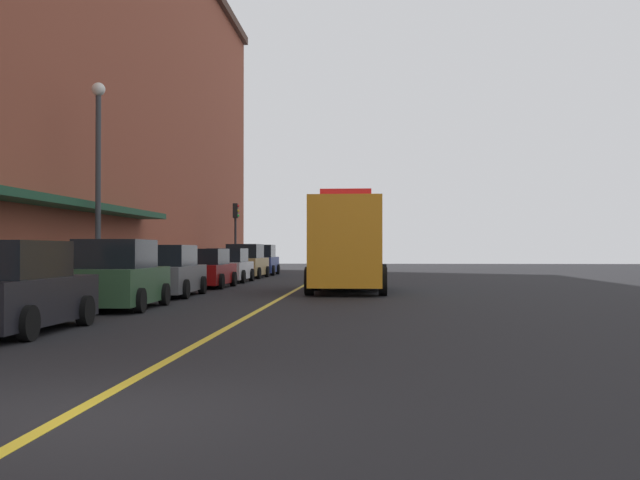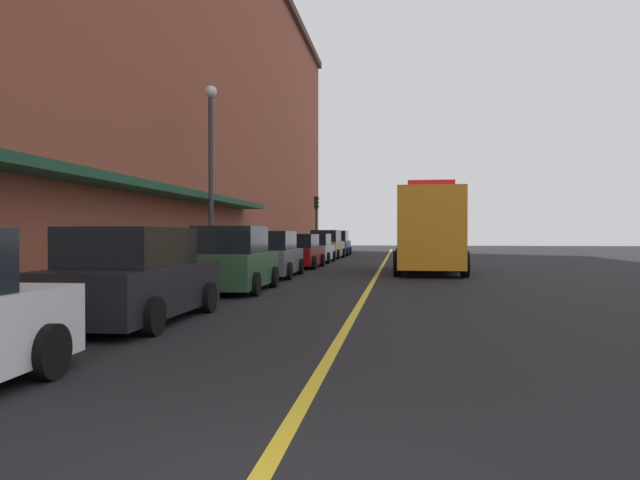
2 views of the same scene
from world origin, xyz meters
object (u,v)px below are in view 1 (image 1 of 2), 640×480
Objects in this scene: parked_car_1 at (10,290)px; utility_truck at (349,245)px; parked_car_3 at (168,272)px; parked_car_4 at (206,269)px; parked_car_2 at (118,277)px; parked_car_5 at (228,266)px; parking_meter_1 at (140,265)px; traffic_light_near at (236,224)px; parked_car_6 at (246,262)px; parking_meter_0 at (176,262)px; parked_car_7 at (261,261)px; street_lamp_left at (98,164)px.

parked_car_1 is 0.58× the size of utility_truck.
parked_car_4 is (0.03, 6.04, -0.05)m from parked_car_3.
parked_car_5 is (-0.12, 17.24, -0.09)m from parked_car_2.
parked_car_4 reaches higher than parking_meter_1.
parked_car_5 is 9.92m from traffic_light_near.
parked_car_6 is 10.84m from parking_meter_0.
utility_truck is at bearing -141.75° from parked_car_5.
street_lamp_left is (-2.01, -24.04, 3.52)m from parked_car_7.
parked_car_3 is at bearing -42.42° from parking_meter_1.
parked_car_3 is (-0.12, 5.73, -0.05)m from parked_car_2.
parked_car_1 reaches higher than parked_car_3.
parked_car_7 is at bearing -0.57° from parked_car_1.
utility_truck is (6.11, -2.45, 1.00)m from parked_car_4.
parked_car_6 is at bearing 83.07° from parking_meter_0.
utility_truck is at bearing -162.33° from parked_car_7.
parking_meter_0 is at bearing 90.00° from parking_meter_1.
traffic_light_near is at bearing 1.51° from parked_car_2.
street_lamp_left reaches higher than parked_car_7.
parked_car_2 is 11.12m from utility_truck.
parked_car_1 is at bearing 178.40° from parked_car_3.
parked_car_7 is (0.10, 5.39, -0.00)m from parked_car_6.
parked_car_2 reaches higher than parked_car_4.
parked_car_7 reaches higher than parking_meter_0.
parked_car_7 is at bearing 85.22° from street_lamp_left.
parked_car_4 is 5.48m from parked_car_5.
parked_car_3 is at bearing -58.73° from utility_truck.
parked_car_5 is at bearing -0.50° from parked_car_1.
parked_car_5 reaches higher than parking_meter_1.
parked_car_6 is (-0.04, 28.98, 0.06)m from parked_car_1.
parked_car_4 is at bearing -0.62° from parked_car_1.
parked_car_3 is 7.17m from utility_truck.
utility_truck is 5.92× the size of parking_meter_1.
parking_meter_1 is at bearing 165.12° from parked_car_4.
parked_car_1 is 1.09× the size of parked_car_5.
parked_car_5 is at bearing 179.69° from parked_car_7.
parked_car_5 reaches higher than parked_car_4.
traffic_light_near is (-1.33, 15.03, 2.38)m from parked_car_4.
parked_car_5 is at bearing 81.37° from street_lamp_left.
parked_car_4 is 8.51m from street_lamp_left.
parked_car_1 is at bearing -177.65° from parked_car_6.
parked_car_1 reaches higher than parked_car_5.
traffic_light_near reaches higher than utility_truck.
parking_meter_1 is (-1.39, -4.79, 0.29)m from parked_car_4.
street_lamp_left reaches higher than parked_car_4.
parked_car_6 is 15.02m from utility_truck.
parked_car_2 is 7.13m from parking_meter_1.
parked_car_7 is at bearing 86.23° from parking_meter_1.
parked_car_7 is (0.02, 16.59, 0.11)m from parked_car_4.
parking_meter_1 is 4.31m from street_lamp_left.
street_lamp_left reaches higher than traffic_light_near.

